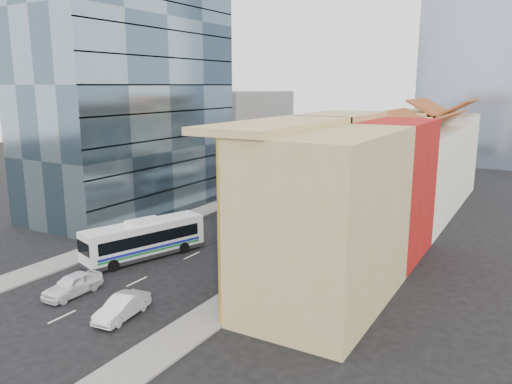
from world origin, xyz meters
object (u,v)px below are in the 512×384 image
Objects in this scene: shophouse_tan at (327,219)px; bus_left_far at (283,192)px; office_tower at (130,85)px; sedan_right at (122,307)px; bus_left_near at (144,238)px; bus_right at (283,216)px; sedan_left at (73,285)px.

shophouse_tan is 29.83m from bus_left_far.
office_tower is 33.99m from sedan_right.
bus_right is (6.63, 13.77, -0.22)m from bus_left_near.
bus_right is (5.39, -10.51, -0.00)m from bus_left_far.
office_tower is 6.49× the size of sedan_left.
office_tower is 3.09× the size of bus_left_far.
sedan_left is at bearing -98.97° from bus_left_far.
sedan_left is (1.00, -8.69, -0.99)m from bus_left_near.
shophouse_tan is at bearing 33.95° from sedan_right.
bus_left_near is 2.51× the size of sedan_right.
bus_right is 23.32m from sedan_right.
bus_left_far is 32.99m from sedan_left.
sedan_right is (-10.49, -9.04, -5.27)m from shophouse_tan.
sedan_left is (-16.24, -8.20, -5.21)m from shophouse_tan.
sedan_right is (5.76, -0.84, -0.06)m from sedan_left.
sedan_left is at bearing -56.39° from office_tower.
shophouse_tan is 3.03× the size of sedan_left.
sedan_right is at bearing -139.24° from shophouse_tan.
office_tower is 30.21m from sedan_left.
sedan_left is at bearing -65.22° from bus_left_near.
bus_left_far reaches higher than sedan_left.
office_tower reaches higher than bus_left_near.
bus_left_near is at bearing 178.36° from shophouse_tan.
shophouse_tan is at bearing -65.69° from bus_left_far.
bus_left_far is at bearing 35.71° from office_tower.
office_tower is at bearing 160.44° from bus_right.
office_tower is (-31.00, 14.00, 9.00)m from shophouse_tan.
bus_left_near reaches higher than bus_right.
bus_right is 2.09× the size of sedan_left.
shophouse_tan is 3.18× the size of sedan_right.
shophouse_tan reaches higher than sedan_right.
office_tower is at bearing 153.74° from bus_left_near.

